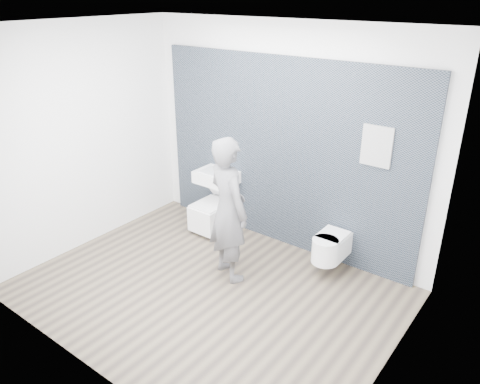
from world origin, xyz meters
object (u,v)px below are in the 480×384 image
Objects in this scene: washbasin at (216,177)px; toilet_rounded at (330,247)px; toilet_square at (213,213)px; visitor at (228,210)px.

washbasin is 0.98× the size of toilet_rounded.
toilet_rounded is (1.77, -0.07, -0.43)m from washbasin.
washbasin is 0.52m from toilet_square.
toilet_square is at bearing -90.00° from washbasin.
washbasin is at bearing -22.87° from visitor.
toilet_square is 1.32× the size of toilet_rounded.
visitor reaches higher than washbasin.
washbasin is 0.32× the size of visitor.
toilet_square is (-0.00, -0.09, -0.52)m from washbasin.
toilet_square is 0.43× the size of visitor.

